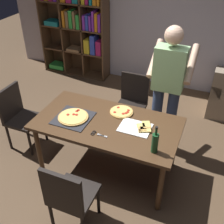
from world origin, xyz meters
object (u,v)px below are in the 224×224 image
object	(u,v)px
dining_table	(107,127)
second_pizza_plain	(122,112)
chair_far_side	(132,100)
wine_bottle	(155,142)
chair_near_camera	(69,195)
person_serving_pizza	(168,85)
chair_left_end	(18,114)
bookshelf	(76,22)
pepperoni_pizza_on_tray	(73,117)
kitchen_scissors	(97,134)

from	to	relation	value
dining_table	second_pizza_plain	distance (m)	0.28
dining_table	chair_far_side	xyz separation A→B (m)	(0.00, 0.93, -0.16)
second_pizza_plain	chair_far_side	bearing A→B (deg)	97.14
wine_bottle	second_pizza_plain	distance (m)	0.77
chair_near_camera	person_serving_pizza	bearing A→B (deg)	72.19
chair_left_end	bookshelf	bearing A→B (deg)	98.55
dining_table	pepperoni_pizza_on_tray	distance (m)	0.42
dining_table	pepperoni_pizza_on_tray	bearing A→B (deg)	-168.32
chair_left_end	person_serving_pizza	world-z (taller)	person_serving_pizza
dining_table	person_serving_pizza	xyz separation A→B (m)	(0.53, 0.71, 0.32)
chair_near_camera	bookshelf	bearing A→B (deg)	117.11
dining_table	kitchen_scissors	bearing A→B (deg)	-94.50
wine_bottle	dining_table	bearing A→B (deg)	156.81
chair_near_camera	person_serving_pizza	size ratio (longest dim) A/B	0.51
chair_left_end	kitchen_scissors	world-z (taller)	chair_left_end
chair_near_camera	bookshelf	world-z (taller)	bookshelf
person_serving_pizza	kitchen_scissors	size ratio (longest dim) A/B	9.02
chair_far_side	bookshelf	bearing A→B (deg)	139.59
bookshelf	person_serving_pizza	distance (m)	2.78
pepperoni_pizza_on_tray	kitchen_scissors	world-z (taller)	pepperoni_pizza_on_tray
chair_far_side	chair_left_end	size ratio (longest dim) A/B	1.00
second_pizza_plain	dining_table	bearing A→B (deg)	-108.83
pepperoni_pizza_on_tray	chair_left_end	bearing A→B (deg)	174.87
second_pizza_plain	pepperoni_pizza_on_tray	bearing A→B (deg)	-145.71
chair_far_side	wine_bottle	xyz separation A→B (m)	(0.64, -1.21, 0.36)
kitchen_scissors	second_pizza_plain	distance (m)	0.51
person_serving_pizza	dining_table	bearing A→B (deg)	-126.57
person_serving_pizza	pepperoni_pizza_on_tray	xyz separation A→B (m)	(-0.93, -0.80, -0.23)
dining_table	bookshelf	world-z (taller)	bookshelf
dining_table	chair_far_side	distance (m)	0.95
person_serving_pizza	kitchen_scissors	bearing A→B (deg)	-119.66
chair_far_side	chair_left_end	xyz separation A→B (m)	(-1.34, -0.93, 0.00)
chair_far_side	pepperoni_pizza_on_tray	distance (m)	1.12
dining_table	bookshelf	bearing A→B (deg)	125.49
chair_left_end	wine_bottle	world-z (taller)	wine_bottle
chair_near_camera	second_pizza_plain	distance (m)	1.21
bookshelf	second_pizza_plain	size ratio (longest dim) A/B	6.79
kitchen_scissors	pepperoni_pizza_on_tray	bearing A→B (deg)	156.61
wine_bottle	bookshelf	bearing A→B (deg)	131.38
dining_table	kitchen_scissors	world-z (taller)	kitchen_scissors
dining_table	wine_bottle	distance (m)	0.72
chair_near_camera	wine_bottle	size ratio (longest dim) A/B	2.85
pepperoni_pizza_on_tray	chair_near_camera	bearing A→B (deg)	-64.52
dining_table	person_serving_pizza	distance (m)	0.95
bookshelf	person_serving_pizza	world-z (taller)	bookshelf
chair_left_end	chair_far_side	bearing A→B (deg)	34.92
chair_near_camera	pepperoni_pizza_on_tray	distance (m)	0.98
dining_table	bookshelf	xyz separation A→B (m)	(-1.70, 2.38, 0.40)
chair_far_side	pepperoni_pizza_on_tray	world-z (taller)	chair_far_side
chair_far_side	bookshelf	world-z (taller)	bookshelf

